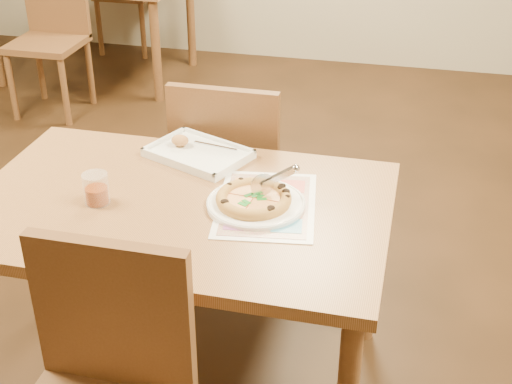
% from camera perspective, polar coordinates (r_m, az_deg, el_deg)
% --- Properties ---
extents(dining_table, '(1.30, 0.85, 0.72)m').
position_cam_1_polar(dining_table, '(2.26, -6.13, -2.68)').
color(dining_table, '#94613B').
rests_on(dining_table, ground).
extents(chair_near, '(0.42, 0.42, 0.47)m').
position_cam_1_polar(chair_near, '(1.86, -12.19, -14.08)').
color(chair_near, brown).
rests_on(chair_near, ground).
extents(chair_far, '(0.42, 0.42, 0.47)m').
position_cam_1_polar(chair_far, '(2.79, -2.06, 2.53)').
color(chair_far, brown).
rests_on(chair_far, ground).
extents(bg_chair_near, '(0.42, 0.42, 0.47)m').
position_cam_1_polar(bg_chair_near, '(4.76, -16.04, 13.00)').
color(bg_chair_near, brown).
rests_on(bg_chair_near, ground).
extents(plate, '(0.35, 0.35, 0.02)m').
position_cam_1_polar(plate, '(2.17, 0.00, -0.96)').
color(plate, white).
rests_on(plate, dining_table).
extents(pizza, '(0.23, 0.23, 0.04)m').
position_cam_1_polar(pizza, '(2.16, -0.19, -0.55)').
color(pizza, '#C58F43').
rests_on(pizza, plate).
extents(pizza_cutter, '(0.13, 0.08, 0.09)m').
position_cam_1_polar(pizza_cutter, '(2.15, 1.42, 1.02)').
color(pizza_cutter, silver).
rests_on(pizza_cutter, pizza).
extents(appetizer_tray, '(0.39, 0.34, 0.06)m').
position_cam_1_polar(appetizer_tray, '(2.48, -4.74, 3.09)').
color(appetizer_tray, white).
rests_on(appetizer_tray, dining_table).
extents(glass_tumbler, '(0.08, 0.08, 0.10)m').
position_cam_1_polar(glass_tumbler, '(2.23, -12.65, 0.11)').
color(glass_tumbler, maroon).
rests_on(glass_tumbler, dining_table).
extents(menu, '(0.35, 0.45, 0.00)m').
position_cam_1_polar(menu, '(2.18, 0.83, -1.00)').
color(menu, white).
rests_on(menu, dining_table).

